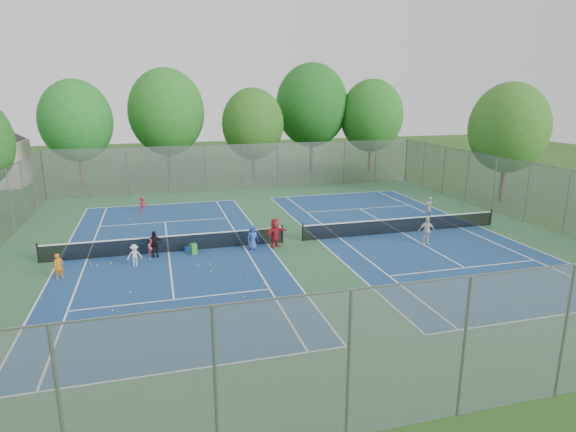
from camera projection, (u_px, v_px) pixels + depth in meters
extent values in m
plane|color=#234A17|center=(293.00, 242.00, 27.84)|extent=(120.00, 120.00, 0.00)
cube|color=#2B5C37|center=(293.00, 242.00, 27.84)|extent=(32.00, 32.00, 0.01)
cube|color=navy|center=(169.00, 252.00, 26.02)|extent=(10.97, 23.77, 0.01)
cube|color=navy|center=(402.00, 232.00, 29.65)|extent=(10.97, 23.77, 0.01)
cube|color=black|center=(168.00, 244.00, 25.91)|extent=(12.87, 0.10, 0.91)
cube|color=black|center=(402.00, 226.00, 29.54)|extent=(12.87, 0.10, 0.91)
cube|color=gray|center=(242.00, 167.00, 42.27)|extent=(32.00, 0.10, 4.00)
cube|color=gray|center=(464.00, 348.00, 12.41)|extent=(32.00, 0.10, 4.00)
cube|color=gray|center=(527.00, 193.00, 31.48)|extent=(0.10, 32.00, 4.00)
cylinder|color=#443326|center=(81.00, 167.00, 44.30)|extent=(0.36, 0.36, 3.50)
ellipsoid|color=#1E6820|center=(76.00, 121.00, 43.26)|extent=(6.40, 6.40, 7.36)
cylinder|color=#443326|center=(170.00, 160.00, 47.26)|extent=(0.36, 0.36, 3.85)
ellipsoid|color=#22661D|center=(167.00, 112.00, 46.10)|extent=(7.20, 7.20, 8.28)
cylinder|color=#443326|center=(253.00, 163.00, 47.55)|extent=(0.36, 0.36, 3.15)
ellipsoid|color=#2A5D1B|center=(253.00, 124.00, 46.60)|extent=(6.00, 6.00, 6.90)
cylinder|color=#443326|center=(311.00, 152.00, 52.03)|extent=(0.36, 0.36, 4.20)
ellipsoid|color=#195819|center=(312.00, 105.00, 50.79)|extent=(7.60, 7.60, 8.74)
cylinder|color=#443326|center=(370.00, 156.00, 51.81)|extent=(0.36, 0.36, 3.50)
ellipsoid|color=#21611C|center=(372.00, 116.00, 50.75)|extent=(6.60, 6.60, 7.59)
cylinder|color=#443326|center=(503.00, 179.00, 37.92)|extent=(0.36, 0.36, 3.50)
ellipsoid|color=#2C5F1B|center=(509.00, 128.00, 36.92)|extent=(6.00, 6.00, 6.90)
cube|color=#1638AA|center=(188.00, 248.00, 26.34)|extent=(0.37, 0.37, 0.26)
cube|color=green|center=(194.00, 249.00, 25.61)|extent=(0.38, 0.38, 0.60)
imported|color=orange|center=(59.00, 266.00, 22.20)|extent=(0.53, 0.48, 1.22)
imported|color=#CA4E71|center=(152.00, 248.00, 25.12)|extent=(0.61, 0.54, 1.06)
imported|color=beige|center=(135.00, 255.00, 23.84)|extent=(0.73, 0.43, 1.13)
imported|color=black|center=(154.00, 244.00, 25.11)|extent=(0.87, 0.47, 1.42)
imported|color=#284A95|center=(253.00, 237.00, 26.31)|extent=(0.81, 0.68, 1.40)
imported|color=#AD1827|center=(275.00, 233.00, 26.65)|extent=(1.57, 1.22, 1.66)
imported|color=#A91828|center=(143.00, 204.00, 34.65)|extent=(0.81, 0.60, 1.11)
imported|color=gray|center=(428.00, 208.00, 32.74)|extent=(0.62, 0.46, 1.54)
imported|color=silver|center=(426.00, 231.00, 27.23)|extent=(0.99, 0.58, 1.59)
sphere|color=#CBED37|center=(130.00, 293.00, 20.68)|extent=(0.07, 0.07, 0.07)
sphere|color=#CFD932|center=(97.00, 266.00, 23.90)|extent=(0.07, 0.07, 0.07)
sphere|color=#B4D631|center=(210.00, 264.00, 24.10)|extent=(0.07, 0.07, 0.07)
sphere|color=#B8E034|center=(211.00, 272.00, 23.07)|extent=(0.07, 0.07, 0.07)
sphere|color=#BAD932|center=(112.00, 311.00, 18.99)|extent=(0.07, 0.07, 0.07)
sphere|color=#A7CC2F|center=(264.00, 284.00, 21.64)|extent=(0.07, 0.07, 0.07)
sphere|color=#C9E735|center=(111.00, 263.00, 24.28)|extent=(0.07, 0.07, 0.07)
sphere|color=#C8DA32|center=(244.00, 297.00, 20.27)|extent=(0.07, 0.07, 0.07)
sphere|color=#D2E936|center=(91.00, 265.00, 24.09)|extent=(0.07, 0.07, 0.07)
sphere|color=#B9D832|center=(198.00, 265.00, 23.95)|extent=(0.07, 0.07, 0.07)
sphere|color=#CED331|center=(240.00, 278.00, 22.35)|extent=(0.07, 0.07, 0.07)
sphere|color=#AFD531|center=(150.00, 259.00, 24.83)|extent=(0.07, 0.07, 0.07)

